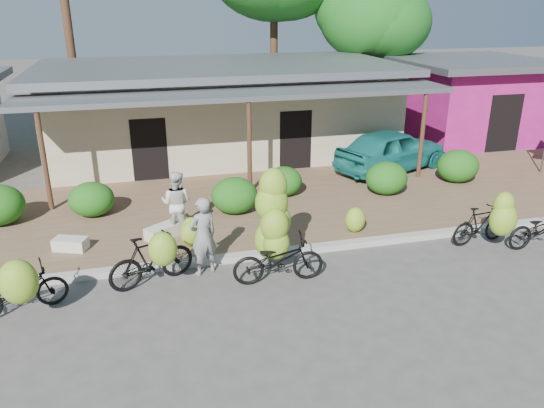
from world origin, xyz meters
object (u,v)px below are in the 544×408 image
(bike_left, at_px, (153,258))
(bystander, at_px, (176,203))
(bike_center, at_px, (275,237))
(bike_right, at_px, (489,221))
(sack_far, at_px, (71,244))
(tree_near_right, at_px, (367,15))
(teal_van, at_px, (392,150))
(vendor, at_px, (203,236))
(bike_far_right, at_px, (542,228))
(bike_far_left, at_px, (18,289))
(sack_near, at_px, (163,232))

(bike_left, relative_size, bystander, 1.19)
(bike_left, distance_m, bystander, 2.36)
(bike_left, xyz_separation_m, bike_center, (2.51, -0.22, 0.28))
(bystander, bearing_deg, bike_right, -172.99)
(bike_right, relative_size, sack_far, 2.16)
(tree_near_right, relative_size, teal_van, 1.59)
(sack_far, height_order, bystander, bystander)
(tree_near_right, relative_size, sack_far, 8.90)
(teal_van, bearing_deg, vendor, 105.43)
(bike_left, xyz_separation_m, vendor, (1.06, 0.26, 0.25))
(bike_center, height_order, bike_far_right, bike_center)
(vendor, bearing_deg, bike_left, -7.53)
(bike_far_left, bearing_deg, sack_far, -31.08)
(bike_far_left, bearing_deg, tree_near_right, -59.39)
(bike_right, xyz_separation_m, sack_near, (-7.40, 2.24, -0.39))
(bystander, bearing_deg, bike_far_right, -172.36)
(bike_far_left, distance_m, bike_left, 2.50)
(sack_near, height_order, teal_van, teal_van)
(bike_left, xyz_separation_m, teal_van, (8.12, 5.67, 0.21))
(sack_far, xyz_separation_m, teal_van, (9.91, 3.72, 0.57))
(bike_far_left, xyz_separation_m, sack_far, (0.65, 2.50, -0.32))
(bike_left, xyz_separation_m, bike_far_right, (8.97, -0.46, -0.15))
(tree_near_right, distance_m, bike_center, 16.12)
(bike_center, height_order, vendor, bike_center)
(bike_right, bearing_deg, bike_far_left, 85.48)
(bike_far_right, bearing_deg, bystander, 71.35)
(bystander, bearing_deg, bike_center, 152.18)
(bike_far_right, height_order, vendor, vendor)
(bike_right, bearing_deg, teal_van, -10.81)
(vendor, bearing_deg, bystander, -100.56)
(bystander, bearing_deg, bike_left, 98.47)
(bike_left, height_order, bike_center, bike_center)
(teal_van, bearing_deg, sack_near, 92.51)
(bike_left, distance_m, teal_van, 9.90)
(bike_right, height_order, bike_far_right, bike_right)
(bike_left, distance_m, sack_near, 2.15)
(bike_far_left, relative_size, bike_far_right, 1.02)
(bike_center, xyz_separation_m, bike_far_right, (6.46, -0.24, -0.43))
(sack_near, relative_size, vendor, 0.49)
(tree_near_right, xyz_separation_m, bike_left, (-10.37, -13.28, -4.25))
(bike_right, distance_m, sack_far, 9.74)
(sack_far, distance_m, teal_van, 10.60)
(bike_left, relative_size, teal_van, 0.45)
(bike_far_left, bearing_deg, teal_van, -76.08)
(tree_near_right, bearing_deg, bystander, -131.24)
(tree_near_right, xyz_separation_m, bike_center, (-7.86, -13.50, -3.97))
(vendor, relative_size, teal_van, 0.42)
(sack_near, height_order, vendor, vendor)
(bike_left, bearing_deg, bike_right, -111.22)
(sack_near, xyz_separation_m, teal_van, (7.81, 3.57, 0.56))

